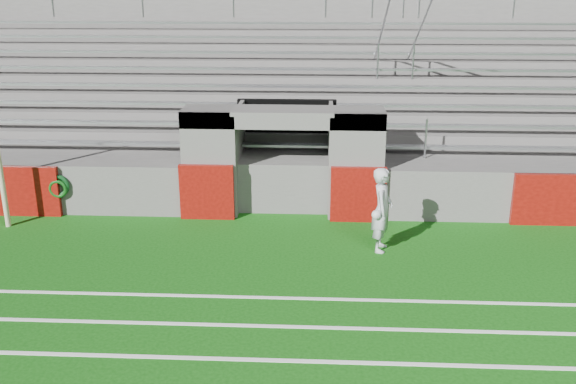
{
  "coord_description": "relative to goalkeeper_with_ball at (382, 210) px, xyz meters",
  "views": [
    {
      "loc": [
        0.86,
        -11.44,
        5.61
      ],
      "look_at": [
        0.2,
        1.8,
        1.1
      ],
      "focal_mm": 40.0,
      "sensor_mm": 36.0,
      "label": 1
    }
  ],
  "objects": [
    {
      "name": "ground",
      "position": [
        -2.21,
        -1.29,
        -0.91
      ],
      "size": [
        90.0,
        90.0,
        0.0
      ],
      "primitive_type": "plane",
      "color": "#0E480C",
      "rests_on": "ground"
    },
    {
      "name": "hose_coil",
      "position": [
        -7.62,
        1.64,
        -0.16
      ],
      "size": [
        0.55,
        0.15,
        0.58
      ],
      "color": "#0B3915",
      "rests_on": "ground"
    },
    {
      "name": "goalkeeper_with_ball",
      "position": [
        0.0,
        0.0,
        0.0
      ],
      "size": [
        0.54,
        0.73,
        1.82
      ],
      "color": "#B6B9C0",
      "rests_on": "ground"
    },
    {
      "name": "stadium_structure",
      "position": [
        -2.21,
        6.68,
        0.58
      ],
      "size": [
        26.0,
        8.48,
        5.42
      ],
      "color": "#565452",
      "rests_on": "ground"
    }
  ]
}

